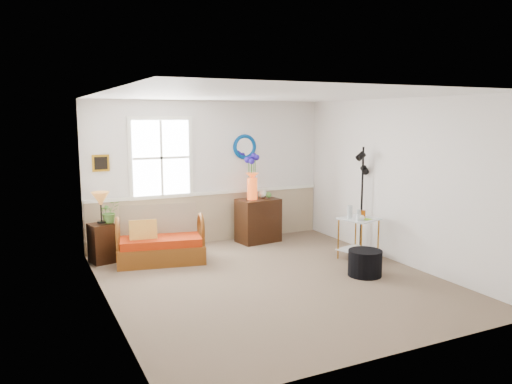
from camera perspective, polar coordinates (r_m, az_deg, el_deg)
name	(u,v)px	position (r m, az deg, el deg)	size (l,w,h in m)	color
floor	(272,280)	(7.22, 1.84, -10.08)	(4.50, 5.00, 0.01)	brown
ceiling	(273,95)	(6.85, 1.94, 11.00)	(4.50, 5.00, 0.01)	white
walls	(272,190)	(6.92, 1.89, 0.18)	(4.51, 5.01, 2.60)	silver
wainscot	(210,218)	(9.30, -5.23, -2.97)	(4.46, 0.02, 0.90)	tan
chair_rail	(210,193)	(9.21, -5.25, -0.11)	(4.46, 0.04, 0.06)	white
window	(161,158)	(8.86, -10.78, 3.85)	(1.14, 0.06, 1.44)	white
picture	(101,163)	(8.67, -17.33, 3.18)	(0.28, 0.03, 0.28)	#C08618
mirror	(245,147)	(9.39, -1.32, 5.19)	(0.47, 0.47, 0.07)	#00519B
loveseat	(160,235)	(8.14, -10.89, -4.82)	(1.36, 0.77, 0.89)	brown
throw_pillow	(143,233)	(8.04, -12.76, -4.62)	(0.42, 0.11, 0.42)	#D2631A
lamp_stand	(102,243)	(8.36, -17.19, -5.60)	(0.36, 0.36, 0.63)	black
table_lamp	(101,208)	(8.24, -17.30, -1.76)	(0.28, 0.28, 0.51)	#AD6627
potted_plant	(109,214)	(8.32, -16.41, -2.45)	(0.32, 0.36, 0.28)	#4B7F34
cabinet	(258,220)	(9.28, 0.24, -3.26)	(0.75, 0.48, 0.81)	black
flower_vase	(252,177)	(9.11, -0.43, 1.70)	(0.24, 0.24, 0.82)	#DD4A15
side_table	(358,239)	(8.33, 11.61, -5.25)	(0.54, 0.54, 0.68)	#BD7D21
tabletop_items	(358,212)	(8.20, 11.57, -2.25)	(0.36, 0.36, 0.22)	silver
floor_lamp	(362,200)	(8.69, 12.00, -0.89)	(0.26, 0.26, 1.81)	black
ottoman	(365,263)	(7.55, 12.34, -7.92)	(0.49, 0.49, 0.38)	black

